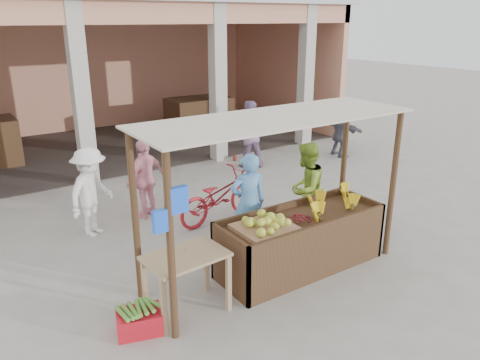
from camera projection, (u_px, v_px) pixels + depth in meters
ground at (274, 276)px, 6.97m from camera, size 60.00×60.00×0.00m
market_building at (82, 53)px, 13.11m from camera, size 14.40×6.40×4.20m
fruit_stall at (300, 243)px, 7.10m from camera, size 2.60×0.95×0.80m
stall_awning at (274, 147)px, 6.36m from camera, size 4.09×1.35×2.39m
banana_heap at (331, 203)px, 7.31m from camera, size 1.12×0.61×0.20m
melon_tray at (264, 224)px, 6.58m from camera, size 0.80×0.69×0.21m
berry_heap at (298, 218)px, 6.84m from camera, size 0.45×0.37×0.14m
side_table at (186, 265)px, 5.92m from camera, size 1.06×0.75×0.82m
papaya_pile at (185, 247)px, 5.84m from camera, size 0.74×0.42×0.21m
red_crate at (139, 322)px, 5.69m from camera, size 0.63×0.53×0.28m
plantain_bundle at (138, 309)px, 5.63m from camera, size 0.45×0.31×0.09m
produce_sacks at (240, 148)px, 12.57m from camera, size 0.87×0.54×0.66m
vendor_blue at (248, 200)px, 7.48m from camera, size 0.76×0.64×1.77m
vendor_green at (306, 187)px, 8.09m from camera, size 0.97×0.80×1.75m
motorcycle at (219, 195)px, 8.75m from camera, size 0.96×1.99×1.00m
shopper_a at (91, 189)px, 8.03m from camera, size 1.22×1.10×1.72m
shopper_b at (145, 176)px, 8.81m from camera, size 1.07×0.81×1.63m
shopper_d at (341, 128)px, 12.78m from camera, size 0.87×1.56×1.60m
shopper_f at (248, 131)px, 11.81m from camera, size 1.04×0.83×1.86m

